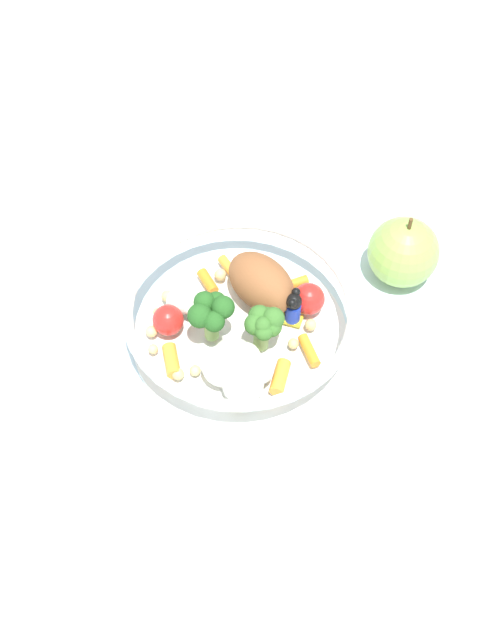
# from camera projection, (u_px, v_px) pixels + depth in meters

# --- Properties ---
(ground_plane) EXTENTS (2.40, 2.40, 0.00)m
(ground_plane) POSITION_uv_depth(u_px,v_px,m) (259.00, 344.00, 0.78)
(ground_plane) COLOR silver
(food_container) EXTENTS (0.21, 0.21, 0.06)m
(food_container) POSITION_uv_depth(u_px,v_px,m) (239.00, 322.00, 0.76)
(food_container) COLOR white
(food_container) RESTS_ON ground_plane
(loose_apple) EXTENTS (0.07, 0.07, 0.08)m
(loose_apple) POSITION_uv_depth(u_px,v_px,m) (403.00, 252.00, 0.80)
(loose_apple) COLOR #8CB74C
(loose_apple) RESTS_ON ground_plane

